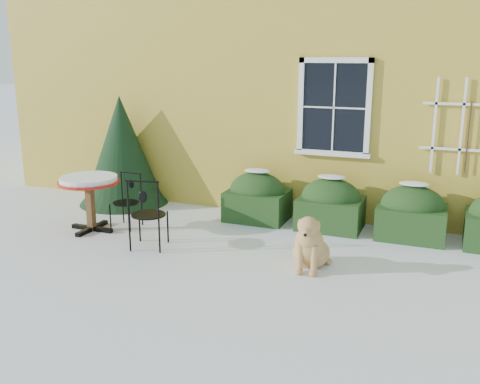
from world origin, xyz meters
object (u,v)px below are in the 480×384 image
at_px(bistro_table, 89,186).
at_px(evergreen_shrub, 122,161).
at_px(patio_chair_near, 147,213).
at_px(dog, 310,246).
at_px(patio_chair_far, 127,200).

bearing_deg(bistro_table, evergreen_shrub, 106.17).
distance_m(patio_chair_near, dog, 2.47).
bearing_deg(bistro_table, patio_chair_near, -15.58).
height_order(patio_chair_near, dog, patio_chair_near).
xyz_separation_m(evergreen_shrub, bistro_table, (0.49, -1.68, -0.08)).
relative_size(patio_chair_near, dog, 1.19).
height_order(bistro_table, patio_chair_far, bistro_table).
distance_m(bistro_table, patio_chair_near, 1.38).
distance_m(evergreen_shrub, dog, 4.71).
xyz_separation_m(bistro_table, patio_chair_near, (1.32, -0.37, -0.22)).
bearing_deg(dog, bistro_table, 171.64).
relative_size(evergreen_shrub, dog, 2.30).
xyz_separation_m(patio_chair_near, dog, (2.46, 0.12, -0.22)).
bearing_deg(patio_chair_near, bistro_table, -29.54).
distance_m(patio_chair_near, patio_chair_far, 1.17).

